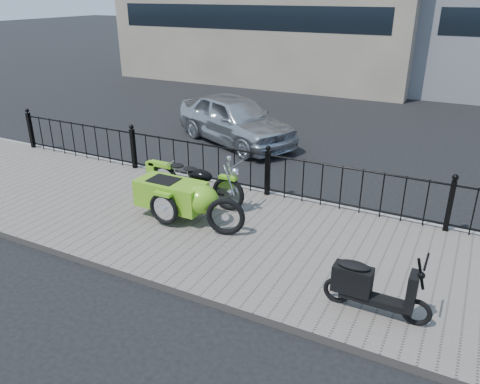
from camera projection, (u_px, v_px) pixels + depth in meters
The scene contains 8 objects.
ground at pixel (239, 225), 8.84m from camera, with size 120.00×120.00×0.00m, color black.
sidewalk at pixel (226, 233), 8.40m from camera, with size 30.00×3.80×0.12m, color slate.
curb at pixel (270, 194), 9.99m from camera, with size 30.00×0.10×0.12m, color gray.
iron_fence at pixel (267, 174), 9.66m from camera, with size 14.11×0.11×1.08m.
motorcycle_sidecar at pixel (183, 193), 8.73m from camera, with size 2.28×1.48×0.98m.
scooter at pixel (369, 287), 6.13m from camera, with size 1.42×0.41×0.96m.
spare_tire at pixel (226, 217), 8.09m from camera, with size 0.70×0.70×0.10m, color black.
sedan_car at pixel (235, 119), 13.31m from camera, with size 1.63×4.05×1.38m, color #B8BCC0.
Camera 1 is at (3.63, -6.98, 4.08)m, focal length 35.00 mm.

